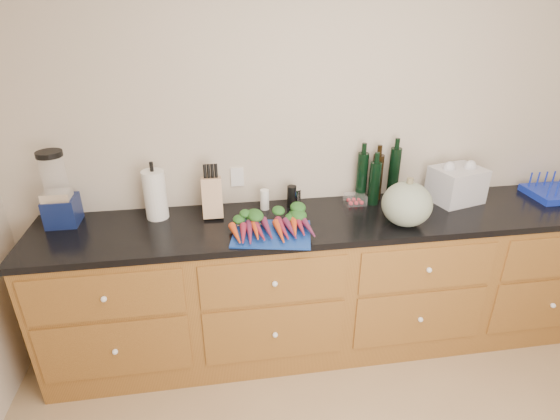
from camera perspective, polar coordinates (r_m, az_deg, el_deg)
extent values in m
cube|color=beige|center=(2.83, 6.54, 8.60)|extent=(4.10, 0.05, 2.60)
cube|color=brown|center=(2.92, 7.34, -9.51)|extent=(3.60, 0.60, 0.90)
cube|color=brown|center=(2.50, -21.96, -10.53)|extent=(0.82, 0.01, 0.28)
sphere|color=white|center=(2.49, -22.03, -10.75)|extent=(0.03, 0.03, 0.03)
cube|color=brown|center=(2.72, -20.68, -16.71)|extent=(0.82, 0.01, 0.38)
sphere|color=white|center=(2.71, -20.74, -16.94)|extent=(0.03, 0.03, 0.03)
cube|color=brown|center=(2.44, -0.73, -9.41)|extent=(0.82, 0.01, 0.28)
sphere|color=white|center=(2.43, -0.68, -9.62)|extent=(0.03, 0.03, 0.03)
cube|color=brown|center=(2.66, -0.69, -15.77)|extent=(0.82, 0.01, 0.38)
sphere|color=white|center=(2.65, -0.64, -16.00)|extent=(0.03, 0.03, 0.03)
cube|color=brown|center=(2.69, 18.76, -7.25)|extent=(0.82, 0.01, 0.28)
sphere|color=white|center=(2.68, 18.91, -7.43)|extent=(0.03, 0.03, 0.03)
cube|color=brown|center=(2.90, 17.75, -13.27)|extent=(0.82, 0.01, 0.38)
sphere|color=white|center=(2.88, 17.88, -13.46)|extent=(0.03, 0.03, 0.03)
cube|color=brown|center=(3.36, 31.92, -10.38)|extent=(0.82, 0.01, 0.38)
sphere|color=white|center=(3.35, 32.09, -10.53)|extent=(0.03, 0.03, 0.03)
cube|color=black|center=(2.68, 7.89, -1.25)|extent=(3.64, 0.62, 0.04)
cube|color=#133795|center=(2.44, -1.09, -3.10)|extent=(0.49, 0.40, 0.01)
cone|color=#E2491A|center=(2.40, -5.75, -3.09)|extent=(0.04, 0.21, 0.04)
cone|color=maroon|center=(2.40, -4.95, -3.04)|extent=(0.04, 0.21, 0.04)
cone|color=#6C2148|center=(2.40, -4.15, -2.98)|extent=(0.04, 0.21, 0.04)
cone|color=#E2491A|center=(2.40, -3.35, -2.93)|extent=(0.04, 0.21, 0.04)
cone|color=maroon|center=(2.41, -2.56, -2.87)|extent=(0.04, 0.21, 0.04)
cone|color=#6C2148|center=(2.41, -1.77, -2.82)|extent=(0.04, 0.21, 0.04)
ellipsoid|color=#1B511F|center=(2.54, -4.09, -1.09)|extent=(0.21, 0.13, 0.06)
cone|color=#E2491A|center=(2.42, -0.29, -2.71)|extent=(0.04, 0.21, 0.04)
cone|color=maroon|center=(2.42, 0.50, -2.65)|extent=(0.04, 0.21, 0.04)
cone|color=#6C2148|center=(2.43, 1.28, -2.60)|extent=(0.04, 0.21, 0.04)
cone|color=#E2491A|center=(2.43, 2.06, -2.54)|extent=(0.04, 0.21, 0.04)
cone|color=maroon|center=(2.44, 2.83, -2.48)|extent=(0.04, 0.21, 0.04)
cone|color=#6C2148|center=(2.44, 3.61, -2.42)|extent=(0.04, 0.21, 0.04)
ellipsoid|color=#1B511F|center=(2.56, 1.05, -0.74)|extent=(0.21, 0.13, 0.06)
ellipsoid|color=slate|center=(2.60, 16.24, 0.74)|extent=(0.29, 0.29, 0.26)
cube|color=#101C4D|center=(2.83, -26.54, -0.09)|extent=(0.17, 0.17, 0.16)
cube|color=silver|center=(2.76, -27.14, 1.66)|extent=(0.15, 0.10, 0.05)
cylinder|color=white|center=(2.75, -27.41, 3.97)|extent=(0.13, 0.13, 0.23)
cylinder|color=black|center=(2.71, -27.95, 6.48)|extent=(0.14, 0.14, 0.03)
cylinder|color=white|center=(2.68, -15.99, 1.93)|extent=(0.13, 0.13, 0.30)
cube|color=tan|center=(2.65, -8.84, 1.66)|extent=(0.12, 0.12, 0.24)
cylinder|color=white|center=(2.72, -2.02, 1.38)|extent=(0.06, 0.06, 0.13)
cylinder|color=black|center=(2.74, 1.54, 1.74)|extent=(0.06, 0.06, 0.14)
cylinder|color=silver|center=(2.75, 2.18, 1.59)|extent=(0.05, 0.05, 0.12)
cube|color=white|center=(2.85, 9.80, 1.39)|extent=(0.13, 0.10, 0.06)
cylinder|color=black|center=(2.85, 10.63, 4.24)|extent=(0.07, 0.07, 0.32)
cylinder|color=black|center=(2.90, 12.55, 4.21)|extent=(0.07, 0.07, 0.30)
cylinder|color=black|center=(2.93, 14.63, 4.60)|extent=(0.07, 0.07, 0.34)
cylinder|color=black|center=(2.83, 12.24, 3.42)|extent=(0.07, 0.07, 0.28)
cube|color=#142AB3|center=(3.45, 32.38, 1.87)|extent=(0.36, 0.29, 0.04)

